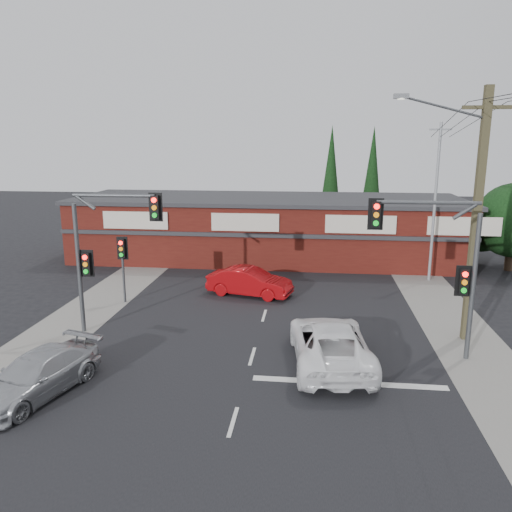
# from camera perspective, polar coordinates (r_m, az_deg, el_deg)

# --- Properties ---
(ground) EXTENTS (120.00, 120.00, 0.00)m
(ground) POSITION_cam_1_polar(r_m,az_deg,el_deg) (19.05, -0.53, -11.73)
(ground) COLOR black
(ground) RESTS_ON ground
(road_strip) EXTENTS (14.00, 70.00, 0.01)m
(road_strip) POSITION_cam_1_polar(r_m,az_deg,el_deg) (23.65, 0.98, -6.69)
(road_strip) COLOR black
(road_strip) RESTS_ON ground
(verge_left) EXTENTS (3.00, 70.00, 0.02)m
(verge_left) POSITION_cam_1_polar(r_m,az_deg,el_deg) (25.85, -18.22, -5.62)
(verge_left) COLOR gray
(verge_left) RESTS_ON ground
(verge_right) EXTENTS (3.00, 70.00, 0.02)m
(verge_right) POSITION_cam_1_polar(r_m,az_deg,el_deg) (24.39, 21.43, -6.99)
(verge_right) COLOR gray
(verge_right) RESTS_ON ground
(stop_line) EXTENTS (6.50, 0.35, 0.01)m
(stop_line) POSITION_cam_1_polar(r_m,az_deg,el_deg) (17.62, 10.56, -14.07)
(stop_line) COLOR silver
(stop_line) RESTS_ON ground
(white_suv) EXTENTS (3.24, 6.00, 1.60)m
(white_suv) POSITION_cam_1_polar(r_m,az_deg,el_deg) (18.61, 8.47, -9.81)
(white_suv) COLOR white
(white_suv) RESTS_ON ground
(silver_suv) EXTENTS (3.10, 4.98, 1.35)m
(silver_suv) POSITION_cam_1_polar(r_m,az_deg,el_deg) (17.81, -23.77, -12.35)
(silver_suv) COLOR #AFB2B5
(silver_suv) RESTS_ON ground
(red_sedan) EXTENTS (4.71, 2.58, 1.47)m
(red_sedan) POSITION_cam_1_polar(r_m,az_deg,el_deg) (26.33, -0.73, -2.96)
(red_sedan) COLOR #9F090D
(red_sedan) RESTS_ON ground
(lane_dashes) EXTENTS (0.12, 42.69, 0.01)m
(lane_dashes) POSITION_cam_1_polar(r_m,az_deg,el_deg) (21.36, 0.32, -8.86)
(lane_dashes) COLOR silver
(lane_dashes) RESTS_ON ground
(shop_building) EXTENTS (27.30, 8.40, 4.22)m
(shop_building) POSITION_cam_1_polar(r_m,az_deg,el_deg) (34.79, 1.30, 3.32)
(shop_building) COLOR #44120D
(shop_building) RESTS_ON ground
(conifer_near) EXTENTS (1.80, 1.80, 9.25)m
(conifer_near) POSITION_cam_1_polar(r_m,az_deg,el_deg) (41.27, 8.56, 9.37)
(conifer_near) COLOR #2D2116
(conifer_near) RESTS_ON ground
(conifer_far) EXTENTS (1.80, 1.80, 9.25)m
(conifer_far) POSITION_cam_1_polar(r_m,az_deg,el_deg) (43.51, 13.15, 9.36)
(conifer_far) COLOR #2D2116
(conifer_far) RESTS_ON ground
(traffic_mast_left) EXTENTS (3.77, 0.27, 5.97)m
(traffic_mast_left) POSITION_cam_1_polar(r_m,az_deg,el_deg) (21.39, -17.21, 1.52)
(traffic_mast_left) COLOR #47494C
(traffic_mast_left) RESTS_ON ground
(traffic_mast_right) EXTENTS (3.96, 0.27, 5.97)m
(traffic_mast_right) POSITION_cam_1_polar(r_m,az_deg,el_deg) (19.20, 20.62, 0.06)
(traffic_mast_right) COLOR #47494C
(traffic_mast_right) RESTS_ON ground
(pedestal_signal) EXTENTS (0.55, 0.27, 3.38)m
(pedestal_signal) POSITION_cam_1_polar(r_m,az_deg,el_deg) (25.60, -15.02, -0.01)
(pedestal_signal) COLOR #47494C
(pedestal_signal) RESTS_ON ground
(utility_pole) EXTENTS (4.38, 0.59, 10.00)m
(utility_pole) POSITION_cam_1_polar(r_m,az_deg,el_deg) (21.25, 23.61, 4.95)
(utility_pole) COLOR #4D452B
(utility_pole) RESTS_ON ground
(steel_pole) EXTENTS (1.20, 0.16, 9.00)m
(steel_pole) POSITION_cam_1_polar(r_m,az_deg,el_deg) (30.14, 19.79, 6.00)
(steel_pole) COLOR gray
(steel_pole) RESTS_ON ground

